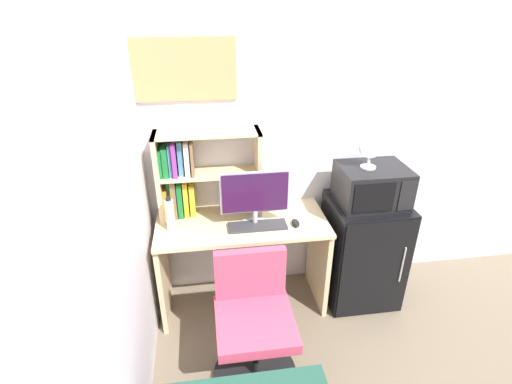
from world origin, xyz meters
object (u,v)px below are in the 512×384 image
object	(u,v)px
desk_chair	(254,328)
keyboard	(258,226)
hutch_bookshelf	(192,174)
mini_fridge	(362,250)
monitor	(255,196)
microwave	(372,185)
desk_fan	(371,149)
computer_mouse	(296,223)
water_bottle	(170,215)
wall_corkboard	(180,70)

from	to	relation	value
desk_chair	keyboard	bearing A→B (deg)	79.27
hutch_bookshelf	mini_fridge	bearing A→B (deg)	-8.90
mini_fridge	desk_chair	xyz separation A→B (m)	(-0.96, -0.62, -0.06)
hutch_bookshelf	monitor	bearing A→B (deg)	-27.77
monitor	microwave	distance (m)	0.87
hutch_bookshelf	desk_fan	size ratio (longest dim) A/B	2.90
desk_chair	computer_mouse	bearing A→B (deg)	55.13
water_bottle	computer_mouse	bearing A→B (deg)	-4.18
keyboard	desk_fan	xyz separation A→B (m)	(0.81, 0.06, 0.52)
wall_corkboard	keyboard	bearing A→B (deg)	-38.15
keyboard	microwave	world-z (taller)	microwave
monitor	desk_chair	size ratio (longest dim) A/B	0.57
computer_mouse	microwave	distance (m)	0.63
desk_fan	wall_corkboard	distance (m)	1.40
water_bottle	mini_fridge	distance (m)	1.53
hutch_bookshelf	computer_mouse	distance (m)	0.83
hutch_bookshelf	microwave	world-z (taller)	hutch_bookshelf
keyboard	microwave	xyz separation A→B (m)	(0.86, 0.07, 0.23)
keyboard	mini_fridge	size ratio (longest dim) A/B	0.48
monitor	wall_corkboard	world-z (taller)	wall_corkboard
water_bottle	mini_fridge	size ratio (longest dim) A/B	0.29
desk_chair	desk_fan	bearing A→B (deg)	34.16
hutch_bookshelf	wall_corkboard	world-z (taller)	wall_corkboard
computer_mouse	wall_corkboard	bearing A→B (deg)	153.27
wall_corkboard	mini_fridge	bearing A→B (deg)	-12.74
desk_chair	wall_corkboard	size ratio (longest dim) A/B	1.15
microwave	desk_fan	bearing A→B (deg)	-173.31
keyboard	water_bottle	bearing A→B (deg)	174.71
hutch_bookshelf	keyboard	size ratio (longest dim) A/B	1.79
mini_fridge	microwave	xyz separation A→B (m)	(0.00, 0.00, 0.58)
hutch_bookshelf	monitor	xyz separation A→B (m)	(0.43, -0.23, -0.10)
keyboard	desk_chair	size ratio (longest dim) A/B	0.49
monitor	keyboard	world-z (taller)	monitor
computer_mouse	microwave	xyz separation A→B (m)	(0.58, 0.08, 0.22)
computer_mouse	microwave	bearing A→B (deg)	7.59
microwave	desk_fan	xyz separation A→B (m)	(-0.05, -0.01, 0.29)
keyboard	microwave	size ratio (longest dim) A/B	0.86
hutch_bookshelf	mini_fridge	world-z (taller)	hutch_bookshelf
mini_fridge	microwave	distance (m)	0.58
wall_corkboard	desk_chair	bearing A→B (deg)	-68.71
hutch_bookshelf	computer_mouse	size ratio (longest dim) A/B	7.00
computer_mouse	microwave	size ratio (longest dim) A/B	0.22
mini_fridge	microwave	size ratio (longest dim) A/B	1.79
desk_chair	microwave	bearing A→B (deg)	33.00
computer_mouse	desk_fan	world-z (taller)	desk_fan
desk_fan	water_bottle	bearing A→B (deg)	-179.72
desk_fan	wall_corkboard	world-z (taller)	wall_corkboard
mini_fridge	microwave	bearing A→B (deg)	89.86
hutch_bookshelf	wall_corkboard	bearing A→B (deg)	104.39
mini_fridge	desk_fan	size ratio (longest dim) A/B	3.38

